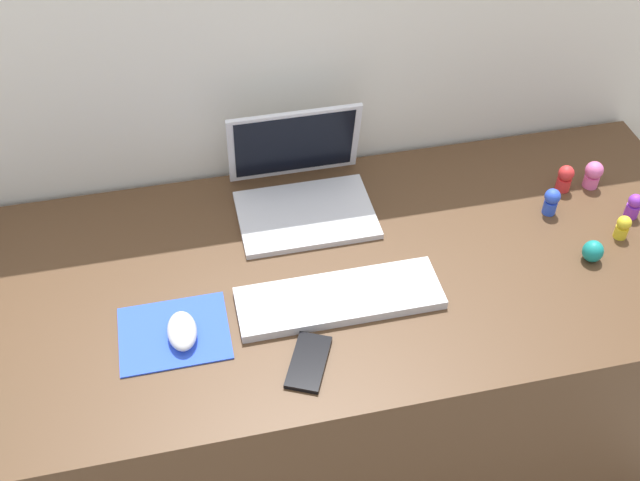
# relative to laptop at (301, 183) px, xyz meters

# --- Properties ---
(ground_plane) EXTENTS (6.00, 6.00, 0.00)m
(ground_plane) POSITION_rel_laptop_xyz_m (-0.01, -0.23, -0.79)
(ground_plane) COLOR gray
(back_wall) EXTENTS (2.97, 0.05, 1.30)m
(back_wall) POSITION_rel_laptop_xyz_m (-0.01, 0.17, -0.14)
(back_wall) COLOR silver
(back_wall) RESTS_ON ground_plane
(desk) EXTENTS (1.77, 0.71, 0.74)m
(desk) POSITION_rel_laptop_xyz_m (-0.01, -0.23, -0.42)
(desk) COLOR #4C331E
(desk) RESTS_ON ground_plane
(laptop) EXTENTS (0.30, 0.26, 0.21)m
(laptop) POSITION_rel_laptop_xyz_m (0.00, 0.00, 0.00)
(laptop) COLOR silver
(laptop) RESTS_ON desk
(keyboard) EXTENTS (0.41, 0.13, 0.02)m
(keyboard) POSITION_rel_laptop_xyz_m (0.01, -0.32, -0.04)
(keyboard) COLOR silver
(keyboard) RESTS_ON desk
(mousepad) EXTENTS (0.21, 0.17, 0.00)m
(mousepad) POSITION_rel_laptop_xyz_m (-0.32, -0.33, -0.05)
(mousepad) COLOR blue
(mousepad) RESTS_ON desk
(mouse) EXTENTS (0.06, 0.10, 0.03)m
(mouse) POSITION_rel_laptop_xyz_m (-0.30, -0.34, -0.03)
(mouse) COLOR silver
(mouse) RESTS_ON mousepad
(cell_phone) EXTENTS (0.11, 0.14, 0.01)m
(cell_phone) POSITION_rel_laptop_xyz_m (-0.08, -0.45, -0.05)
(cell_phone) COLOR black
(cell_phone) RESTS_ON desk
(toy_figurine_red) EXTENTS (0.04, 0.04, 0.07)m
(toy_figurine_red) POSITION_rel_laptop_xyz_m (0.60, -0.09, -0.02)
(toy_figurine_red) COLOR red
(toy_figurine_red) RESTS_ON desk
(toy_figurine_pink) EXTENTS (0.04, 0.04, 0.07)m
(toy_figurine_pink) POSITION_rel_laptop_xyz_m (0.67, -0.09, -0.02)
(toy_figurine_pink) COLOR pink
(toy_figurine_pink) RESTS_ON desk
(toy_figurine_teal) EXTENTS (0.04, 0.04, 0.05)m
(toy_figurine_teal) POSITION_rel_laptop_xyz_m (0.56, -0.32, -0.03)
(toy_figurine_teal) COLOR teal
(toy_figurine_teal) RESTS_ON desk
(toy_figurine_yellow) EXTENTS (0.03, 0.03, 0.06)m
(toy_figurine_yellow) POSITION_rel_laptop_xyz_m (0.65, -0.26, -0.02)
(toy_figurine_yellow) COLOR yellow
(toy_figurine_yellow) RESTS_ON desk
(toy_figurine_blue) EXTENTS (0.04, 0.04, 0.06)m
(toy_figurine_blue) POSITION_rel_laptop_xyz_m (0.54, -0.16, -0.02)
(toy_figurine_blue) COLOR blue
(toy_figurine_blue) RESTS_ON desk
(toy_figurine_purple) EXTENTS (0.03, 0.03, 0.06)m
(toy_figurine_purple) POSITION_rel_laptop_xyz_m (0.71, -0.21, -0.02)
(toy_figurine_purple) COLOR purple
(toy_figurine_purple) RESTS_ON desk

